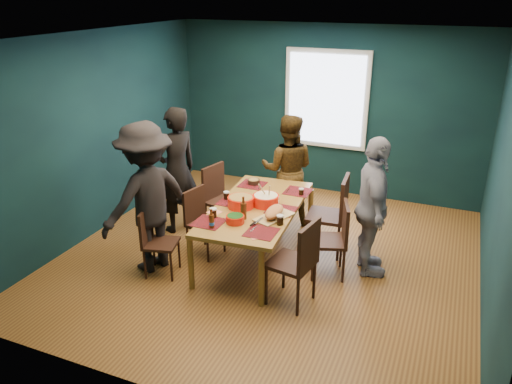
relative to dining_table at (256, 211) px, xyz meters
The scene contains 26 objects.
room 0.81m from the dining_table, 71.87° to the left, with size 5.01×5.01×2.71m.
dining_table is the anchor object (origin of this frame).
chair_left_far 0.97m from the dining_table, 144.69° to the left, with size 0.52×0.52×0.95m.
chair_left_mid 0.76m from the dining_table, behind, with size 0.46×0.46×0.86m.
chair_left_near 1.26m from the dining_table, 142.56° to the right, with size 0.45×0.45×0.83m.
chair_right_far 1.00m from the dining_table, 33.60° to the left, with size 0.51×0.51×1.04m.
chair_right_mid 1.00m from the dining_table, ahead, with size 0.52×0.52×0.91m.
chair_right_near 1.06m from the dining_table, 42.41° to the right, with size 0.52×0.52×0.99m.
person_far_left 1.41m from the dining_table, 163.73° to the left, with size 0.64×0.42×1.76m, color black.
person_back 1.25m from the dining_table, 91.48° to the left, with size 0.77×0.60×1.59m, color black.
person_right 1.38m from the dining_table, 10.73° to the left, with size 0.99×0.41×1.69m, color white.
person_near_left 1.32m from the dining_table, 150.64° to the right, with size 1.18×0.68×1.82m, color black.
bowl_salad 0.24m from the dining_table, 149.35° to the right, with size 0.32×0.32×0.13m.
bowl_dumpling 0.18m from the dining_table, 36.74° to the left, with size 0.32×0.32×0.30m.
bowl_herbs 0.53m from the dining_table, 94.92° to the right, with size 0.21×0.21×0.09m.
cutting_board 0.41m from the dining_table, 35.86° to the right, with size 0.40×0.63×0.13m.
small_bowl 0.74m from the dining_table, 115.44° to the left, with size 0.16×0.16×0.07m.
beer_bottle_a 0.78m from the dining_table, 107.16° to the right, with size 0.06×0.06×0.22m.
beer_bottle_b 0.42m from the dining_table, 89.89° to the right, with size 0.07×0.07×0.27m.
cola_glass_a 0.61m from the dining_table, 124.51° to the right, with size 0.08×0.08×0.11m.
cola_glass_b 0.59m from the dining_table, 39.84° to the right, with size 0.08×0.08×0.11m.
cola_glass_c 0.68m from the dining_table, 53.88° to the left, with size 0.06×0.06×0.09m.
cola_glass_d 0.45m from the dining_table, behind, with size 0.07×0.07×0.10m.
napkin_a 0.40m from the dining_table, ahead, with size 0.15×0.15×0.00m, color #E37A5F.
napkin_b 0.53m from the dining_table, 136.99° to the right, with size 0.14×0.14×0.00m, color #E37A5F.
napkin_c 0.79m from the dining_table, 66.90° to the right, with size 0.16×0.16×0.00m, color #E37A5F.
Camera 1 is at (1.99, -5.22, 3.20)m, focal length 35.00 mm.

